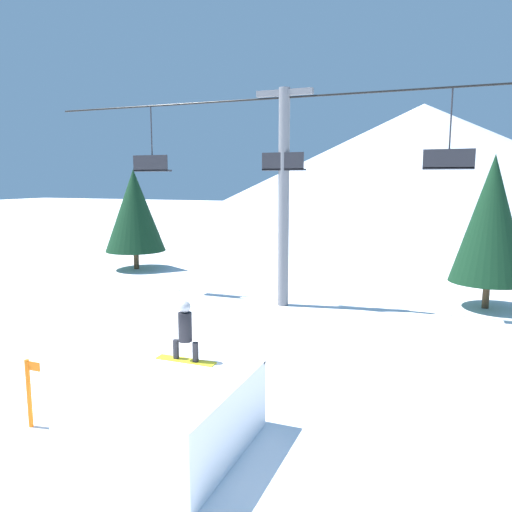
% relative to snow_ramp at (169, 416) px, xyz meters
% --- Properties ---
extents(ground_plane, '(220.00, 220.00, 0.00)m').
position_rel_snow_ramp_xyz_m(ground_plane, '(0.07, -0.57, -0.74)').
color(ground_plane, white).
extents(mountain_ridge, '(71.39, 71.39, 17.02)m').
position_rel_snow_ramp_xyz_m(mountain_ridge, '(0.07, 75.71, 7.77)').
color(mountain_ridge, silver).
rests_on(mountain_ridge, ground_plane).
extents(snow_ramp, '(2.81, 3.41, 1.49)m').
position_rel_snow_ramp_xyz_m(snow_ramp, '(0.00, 0.00, 0.00)').
color(snow_ramp, white).
rests_on(snow_ramp, ground_plane).
extents(snowboarder, '(1.37, 0.29, 1.34)m').
position_rel_snow_ramp_xyz_m(snowboarder, '(-0.20, 1.04, 1.43)').
color(snowboarder, yellow).
rests_on(snowboarder, snow_ramp).
extents(chairlift, '(22.62, 0.47, 9.10)m').
position_rel_snow_ramp_xyz_m(chairlift, '(-1.63, 12.01, 4.53)').
color(chairlift, slate).
rests_on(chairlift, ground_plane).
extents(pine_tree_near, '(3.13, 3.13, 6.44)m').
position_rel_snow_ramp_xyz_m(pine_tree_near, '(6.53, 14.68, 3.03)').
color(pine_tree_near, '#4C3823').
rests_on(pine_tree_near, ground_plane).
extents(pine_tree_far, '(3.58, 3.58, 6.01)m').
position_rel_snow_ramp_xyz_m(pine_tree_far, '(-12.75, 17.19, 2.81)').
color(pine_tree_far, '#4C3823').
rests_on(pine_tree_far, ground_plane).
extents(trail_marker, '(0.41, 0.10, 1.54)m').
position_rel_snow_ramp_xyz_m(trail_marker, '(-3.36, -0.27, 0.08)').
color(trail_marker, orange).
rests_on(trail_marker, ground_plane).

